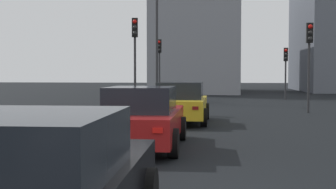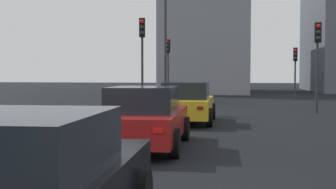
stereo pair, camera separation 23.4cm
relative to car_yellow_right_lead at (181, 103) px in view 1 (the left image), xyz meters
The scene contains 8 objects.
car_yellow_right_lead is the anchor object (origin of this frame).
car_red_right_second 5.71m from the car_yellow_right_lead, behind, with size 4.23×1.99×1.49m.
traffic_light_near_left 14.16m from the car_yellow_right_lead, 10.57° to the left, with size 0.32×0.29×4.10m.
traffic_light_near_right 5.81m from the car_yellow_right_lead, 28.97° to the left, with size 0.33×0.31×4.42m.
traffic_light_far_left 7.47m from the car_yellow_right_lead, 50.19° to the right, with size 0.32×0.29×4.09m.
traffic_light_far_right 15.80m from the car_yellow_right_lead, 22.18° to the right, with size 0.32×0.30×3.53m.
street_lamp_kerbside 13.17m from the car_yellow_right_lead, 11.63° to the left, with size 0.56×0.36×8.37m.
building_facade_center 28.62m from the car_yellow_right_lead, ahead, with size 14.20×7.86×10.70m, color gray.
Camera 1 is at (-6.70, 0.05, 1.81)m, focal length 47.95 mm.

